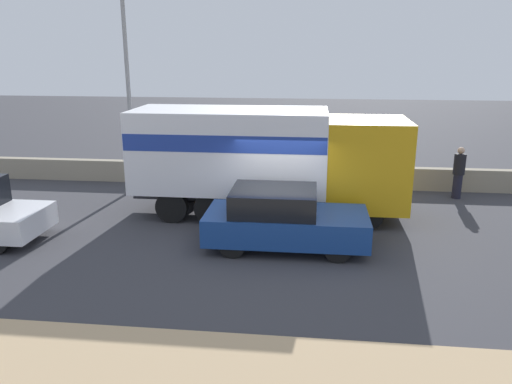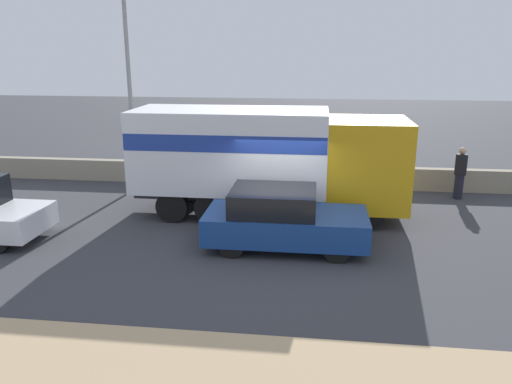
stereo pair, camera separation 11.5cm
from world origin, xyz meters
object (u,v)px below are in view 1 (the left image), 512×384
(street_lamp, at_px, (126,56))
(car_hatchback, at_px, (283,219))
(box_truck, at_px, (264,154))
(pedestrian, at_px, (459,172))

(street_lamp, relative_size, car_hatchback, 2.01)
(box_truck, distance_m, car_hatchback, 2.89)
(street_lamp, distance_m, car_hatchback, 8.37)
(car_hatchback, bearing_deg, box_truck, 106.13)
(car_hatchback, xyz_separation_m, pedestrian, (5.56, 4.97, 0.16))
(box_truck, distance_m, pedestrian, 6.81)
(car_hatchback, height_order, pedestrian, pedestrian)
(box_truck, bearing_deg, pedestrian, 20.88)
(car_hatchback, bearing_deg, pedestrian, 41.78)
(street_lamp, bearing_deg, box_truck, -25.28)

